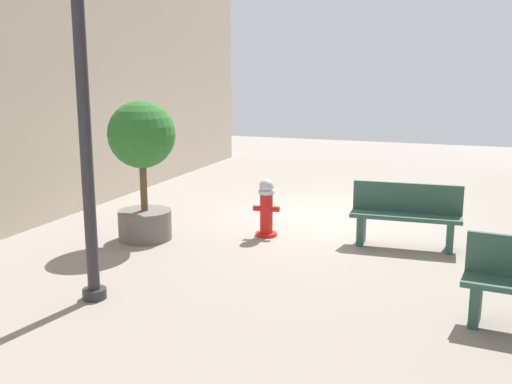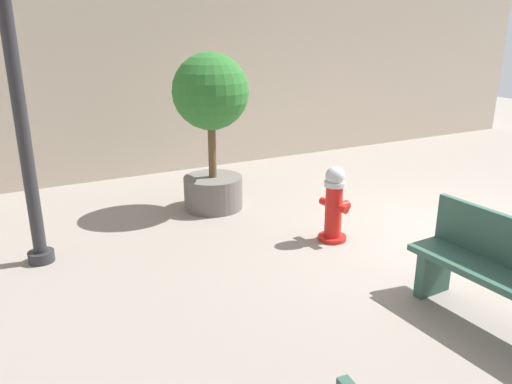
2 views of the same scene
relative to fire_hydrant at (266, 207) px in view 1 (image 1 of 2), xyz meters
The scene contains 5 objects.
ground_plane 1.69m from the fire_hydrant, 115.13° to the right, with size 23.40×23.40×0.00m, color gray.
fire_hydrant is the anchor object (origin of this frame).
bench_near 2.17m from the fire_hydrant, behind, with size 1.64×0.53×0.95m.
planter_tree 2.11m from the fire_hydrant, 26.04° to the left, with size 1.04×1.04×2.18m.
street_lamp 4.11m from the fire_hydrant, 72.69° to the left, with size 0.36×0.36×4.59m.
Camera 1 is at (-2.38, 10.24, 2.66)m, focal length 41.88 mm.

